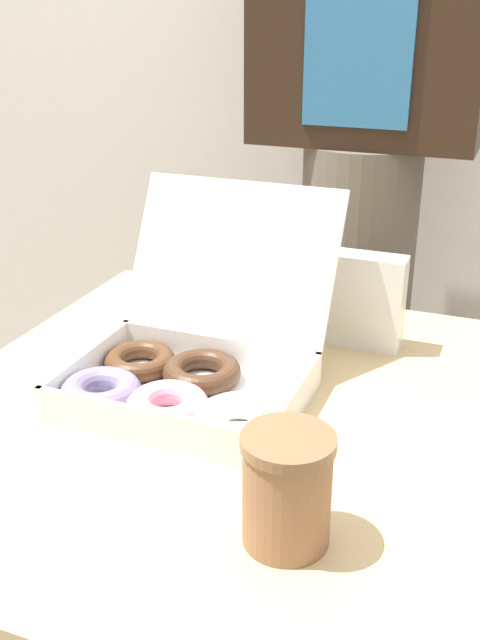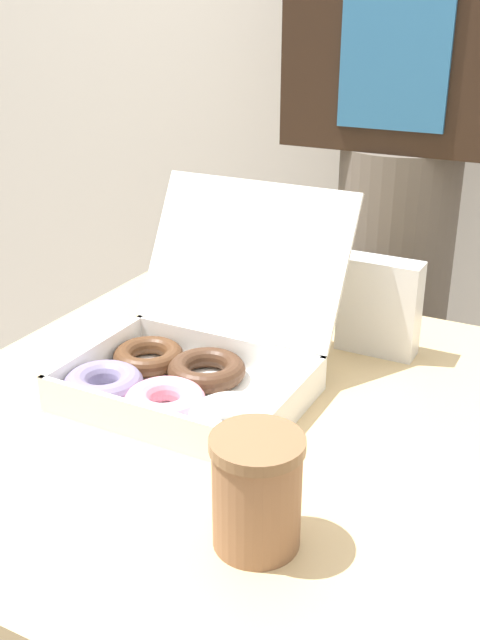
{
  "view_description": "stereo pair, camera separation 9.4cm",
  "coord_description": "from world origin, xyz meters",
  "px_view_note": "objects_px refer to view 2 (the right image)",
  "views": [
    {
      "loc": [
        0.32,
        -0.79,
        1.21
      ],
      "look_at": [
        0.0,
        0.01,
        0.83
      ],
      "focal_mm": 42.0,
      "sensor_mm": 36.0,
      "label": 1
    },
    {
      "loc": [
        0.4,
        -0.75,
        1.21
      ],
      "look_at": [
        0.0,
        0.01,
        0.83
      ],
      "focal_mm": 42.0,
      "sensor_mm": 36.0,
      "label": 2
    }
  ],
  "objects_px": {
    "donut_box": "(186,369)",
    "napkin_holder": "(379,307)",
    "person_customer": "(402,149)",
    "coffee_cup": "(257,491)"
  },
  "relations": [
    {
      "from": "donut_box",
      "to": "napkin_holder",
      "type": "height_order",
      "value": "donut_box"
    },
    {
      "from": "donut_box",
      "to": "person_customer",
      "type": "distance_m",
      "value": 0.75
    },
    {
      "from": "coffee_cup",
      "to": "napkin_holder",
      "type": "bearing_deg",
      "value": 93.89
    },
    {
      "from": "donut_box",
      "to": "coffee_cup",
      "type": "distance_m",
      "value": 0.31
    },
    {
      "from": "coffee_cup",
      "to": "donut_box",
      "type": "bearing_deg",
      "value": 134.14
    },
    {
      "from": "coffee_cup",
      "to": "napkin_holder",
      "type": "relative_size",
      "value": 0.82
    },
    {
      "from": "donut_box",
      "to": "coffee_cup",
      "type": "bearing_deg",
      "value": -45.86
    },
    {
      "from": "donut_box",
      "to": "napkin_holder",
      "type": "relative_size",
      "value": 2.41
    },
    {
      "from": "napkin_holder",
      "to": "person_customer",
      "type": "xyz_separation_m",
      "value": [
        -0.12,
        0.48,
        0.14
      ]
    },
    {
      "from": "person_customer",
      "to": "donut_box",
      "type": "bearing_deg",
      "value": -95.31
    }
  ]
}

